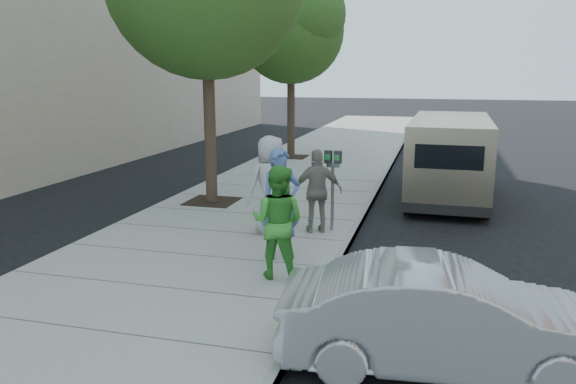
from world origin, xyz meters
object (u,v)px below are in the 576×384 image
object	(u,v)px
tree_far	(292,25)
van	(449,156)
person_green_shirt	(278,222)
person_striped_polo	(318,191)
sedan	(446,318)
person_officer	(281,204)
parking_meter	(333,173)
person_gray_shirt	(271,185)

from	to	relation	value
tree_far	van	bearing A→B (deg)	-42.05
person_green_shirt	person_striped_polo	world-z (taller)	person_green_shirt
sedan	person_green_shirt	world-z (taller)	person_green_shirt
person_officer	tree_far	bearing A→B (deg)	69.28
parking_meter	van	bearing A→B (deg)	69.10
parking_meter	sedan	distance (m)	5.26
person_officer	person_gray_shirt	xyz separation A→B (m)	(-0.61, 1.42, 0.02)
parking_meter	person_officer	size ratio (longest dim) A/B	0.86
sedan	person_striped_polo	bearing A→B (deg)	21.88
person_striped_polo	van	bearing A→B (deg)	-140.20
tree_far	person_striped_polo	distance (m)	10.73
parking_meter	van	xyz separation A→B (m)	(2.28, 4.31, -0.20)
sedan	person_green_shirt	bearing A→B (deg)	45.91
parking_meter	sedan	size ratio (longest dim) A/B	0.44
person_green_shirt	tree_far	bearing A→B (deg)	-72.19
tree_far	sedan	xyz separation A→B (m)	(5.45, -14.05, -4.27)
van	person_gray_shirt	distance (m)	5.89
tree_far	person_gray_shirt	size ratio (longest dim) A/B	3.35
parking_meter	van	world-z (taller)	van
person_striped_polo	tree_far	bearing A→B (deg)	-93.33
van	person_striped_polo	size ratio (longest dim) A/B	3.45
person_green_shirt	person_gray_shirt	world-z (taller)	person_gray_shirt
tree_far	person_officer	bearing A→B (deg)	-76.25
sedan	person_green_shirt	distance (m)	3.19
van	person_striped_polo	xyz separation A→B (m)	(-2.54, -4.52, -0.14)
van	person_green_shirt	distance (m)	7.57
tree_far	person_striped_polo	size ratio (longest dim) A/B	3.91
tree_far	person_green_shirt	bearing A→B (deg)	-76.31
person_officer	person_striped_polo	bearing A→B (deg)	46.46
person_gray_shirt	person_striped_polo	size ratio (longest dim) A/B	1.16
parking_meter	sedan	bearing A→B (deg)	-58.30
person_gray_shirt	tree_far	bearing A→B (deg)	-122.00
parking_meter	tree_far	bearing A→B (deg)	116.34
person_officer	parking_meter	bearing A→B (deg)	40.02
sedan	person_gray_shirt	bearing A→B (deg)	31.52
tree_far	van	world-z (taller)	tree_far
person_officer	person_gray_shirt	distance (m)	1.55
van	person_green_shirt	world-z (taller)	van
tree_far	person_green_shirt	world-z (taller)	tree_far
van	person_officer	world-z (taller)	van
tree_far	person_green_shirt	distance (m)	13.06
person_officer	person_striped_polo	world-z (taller)	person_officer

